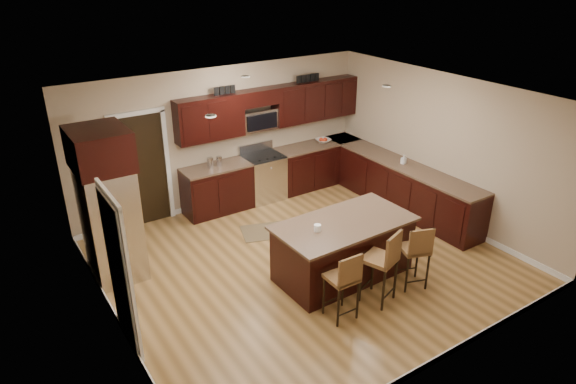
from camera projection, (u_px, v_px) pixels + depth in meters
floor at (305, 262)px, 8.32m from camera, size 6.00×6.00×0.00m
ceiling at (308, 98)px, 7.19m from camera, size 6.00×6.00×0.00m
wall_back at (224, 137)px, 9.84m from camera, size 6.00×0.00×6.00m
wall_left at (106, 241)px, 6.26m from camera, size 0.00×5.50×5.50m
wall_right at (442, 149)px, 9.25m from camera, size 0.00×5.50×5.50m
base_cabinets at (342, 181)px, 10.17m from camera, size 4.02×3.96×0.92m
upper_cabinets at (274, 106)px, 10.03m from camera, size 4.00×0.33×0.80m
range at (263, 177)px, 10.32m from camera, size 0.76×0.64×1.11m
microwave at (258, 120)px, 9.96m from camera, size 0.76×0.31×0.40m
doorway at (142, 171)px, 9.14m from camera, size 0.85×0.03×2.06m
pantry_door at (118, 274)px, 6.18m from camera, size 0.03×0.80×2.04m
letter_decor at (268, 84)px, 9.77m from camera, size 2.20×0.03×0.15m
island at (343, 250)px, 7.82m from camera, size 2.13×1.14×0.92m
stool_left at (345, 279)px, 6.76m from camera, size 0.39×0.39×1.03m
stool_mid at (384, 259)px, 7.08m from camera, size 0.54×0.54×1.13m
stool_right at (416, 250)px, 7.43m from camera, size 0.49×0.49×1.02m
refrigerator at (108, 204)px, 7.52m from camera, size 0.79×0.94×2.35m
floor_mat at (268, 231)px, 9.23m from camera, size 1.09×0.89×0.01m
fruit_bowl at (323, 141)px, 10.86m from camera, size 0.32×0.32×0.07m
soap_bottle at (404, 159)px, 9.72m from camera, size 0.09×0.09×0.18m
canister_tall at (210, 163)px, 9.53m from camera, size 0.12×0.12×0.20m
canister_short at (219, 161)px, 9.62m from camera, size 0.11×0.11×0.18m
island_jar at (317, 228)px, 7.34m from camera, size 0.10×0.10×0.10m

